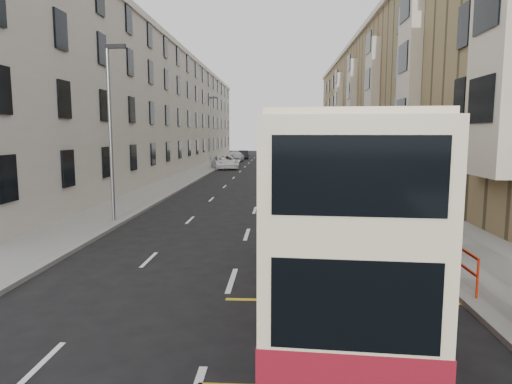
# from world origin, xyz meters

# --- Properties ---
(ground) EXTENTS (200.00, 200.00, 0.00)m
(ground) POSITION_xyz_m (0.00, 0.00, 0.00)
(ground) COLOR black
(ground) RESTS_ON ground
(pavement_right) EXTENTS (4.00, 120.00, 0.15)m
(pavement_right) POSITION_xyz_m (8.00, 30.00, 0.07)
(pavement_right) COLOR slate
(pavement_right) RESTS_ON ground
(pavement_left) EXTENTS (3.00, 120.00, 0.15)m
(pavement_left) POSITION_xyz_m (-7.50, 30.00, 0.07)
(pavement_left) COLOR slate
(pavement_left) RESTS_ON ground
(kerb_right) EXTENTS (0.25, 120.00, 0.15)m
(kerb_right) POSITION_xyz_m (6.00, 30.00, 0.07)
(kerb_right) COLOR gray
(kerb_right) RESTS_ON ground
(kerb_left) EXTENTS (0.25, 120.00, 0.15)m
(kerb_left) POSITION_xyz_m (-6.00, 30.00, 0.07)
(kerb_left) COLOR gray
(kerb_left) RESTS_ON ground
(road_markings) EXTENTS (10.00, 110.00, 0.01)m
(road_markings) POSITION_xyz_m (0.00, 45.00, 0.01)
(road_markings) COLOR silver
(road_markings) RESTS_ON ground
(terrace_right) EXTENTS (10.75, 79.00, 15.25)m
(terrace_right) POSITION_xyz_m (14.88, 45.38, 7.52)
(terrace_right) COLOR #8E7C52
(terrace_right) RESTS_ON ground
(terrace_left) EXTENTS (9.18, 79.00, 13.25)m
(terrace_left) POSITION_xyz_m (-13.43, 45.50, 6.52)
(terrace_left) COLOR beige
(terrace_left) RESTS_ON ground
(guard_railing) EXTENTS (0.06, 6.56, 1.01)m
(guard_railing) POSITION_xyz_m (6.25, 5.75, 0.86)
(guard_railing) COLOR red
(guard_railing) RESTS_ON pavement_right
(street_lamp_near) EXTENTS (0.93, 0.18, 8.00)m
(street_lamp_near) POSITION_xyz_m (-6.35, 12.00, 4.64)
(street_lamp_near) COLOR slate
(street_lamp_near) RESTS_ON pavement_left
(street_lamp_far) EXTENTS (0.93, 0.18, 8.00)m
(street_lamp_far) POSITION_xyz_m (-6.35, 42.00, 4.64)
(street_lamp_far) COLOR slate
(street_lamp_far) RESTS_ON pavement_left
(double_decker_front) EXTENTS (3.46, 11.59, 4.56)m
(double_decker_front) POSITION_xyz_m (2.77, 2.84, 2.32)
(double_decker_front) COLOR #F8E6BD
(double_decker_front) RESTS_ON ground
(double_decker_rear) EXTENTS (2.50, 10.77, 4.29)m
(double_decker_rear) POSITION_xyz_m (4.52, 16.45, 2.19)
(double_decker_rear) COLOR #F8E6BD
(double_decker_rear) RESTS_ON ground
(pedestrian_far) EXTENTS (1.09, 0.61, 1.77)m
(pedestrian_far) POSITION_xyz_m (7.11, 7.09, 1.03)
(pedestrian_far) COLOR black
(pedestrian_far) RESTS_ON pavement_right
(white_van) EXTENTS (4.35, 6.38, 1.62)m
(white_van) POSITION_xyz_m (-5.20, 44.82, 0.81)
(white_van) COLOR silver
(white_van) RESTS_ON ground
(car_silver) EXTENTS (1.91, 4.41, 1.48)m
(car_silver) POSITION_xyz_m (-4.92, 58.23, 0.74)
(car_silver) COLOR #B0B3B8
(car_silver) RESTS_ON ground
(car_dark) EXTENTS (1.93, 4.30, 1.37)m
(car_dark) POSITION_xyz_m (-4.55, 65.36, 0.69)
(car_dark) COLOR black
(car_dark) RESTS_ON ground
(car_red) EXTENTS (3.43, 5.13, 1.38)m
(car_red) POSITION_xyz_m (5.13, 57.91, 0.69)
(car_red) COLOR maroon
(car_red) RESTS_ON ground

